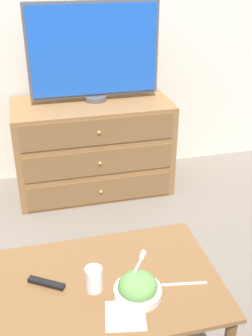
{
  "coord_description": "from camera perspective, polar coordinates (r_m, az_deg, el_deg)",
  "views": [
    {
      "loc": [
        -0.37,
        -3.21,
        1.71
      ],
      "look_at": [
        0.05,
        -1.51,
        0.79
      ],
      "focal_mm": 45.0,
      "sensor_mm": 36.0,
      "label": 1
    }
  ],
  "objects": [
    {
      "name": "ground_plane",
      "position": [
        3.66,
        -6.39,
        -0.29
      ],
      "size": [
        12.0,
        12.0,
        0.0
      ],
      "primitive_type": "plane",
      "color": "#70665B"
    },
    {
      "name": "wall_back",
      "position": [
        3.28,
        -7.72,
        20.37
      ],
      "size": [
        12.0,
        0.05,
        2.6
      ],
      "color": "silver",
      "rests_on": "ground_plane"
    },
    {
      "name": "dresser",
      "position": [
        3.23,
        -4.5,
        2.88
      ],
      "size": [
        1.16,
        0.58,
        0.71
      ],
      "color": "olive",
      "rests_on": "ground_plane"
    },
    {
      "name": "tv",
      "position": [
        3.06,
        -4.39,
        15.43
      ],
      "size": [
        0.93,
        0.16,
        0.69
      ],
      "color": "#515156",
      "rests_on": "dresser"
    },
    {
      "name": "coffee_table",
      "position": [
        1.86,
        -2.43,
        -16.58
      ],
      "size": [
        0.94,
        0.64,
        0.47
      ],
      "color": "brown",
      "rests_on": "ground_plane"
    },
    {
      "name": "takeout_bowl",
      "position": [
        1.74,
        1.6,
        -15.93
      ],
      "size": [
        0.19,
        0.19,
        0.19
      ],
      "color": "silver",
      "rests_on": "coffee_table"
    },
    {
      "name": "drink_cup",
      "position": [
        1.76,
        -4.36,
        -14.93
      ],
      "size": [
        0.07,
        0.07,
        0.11
      ],
      "color": "white",
      "rests_on": "coffee_table"
    },
    {
      "name": "napkin",
      "position": [
        1.69,
        -0.08,
        -19.38
      ],
      "size": [
        0.18,
        0.18,
        0.0
      ],
      "color": "silver",
      "rests_on": "coffee_table"
    },
    {
      "name": "knife",
      "position": [
        1.82,
        7.93,
        -15.27
      ],
      "size": [
        0.19,
        0.04,
        0.01
      ],
      "color": "white",
      "rests_on": "coffee_table"
    },
    {
      "name": "remote_control",
      "position": [
        1.83,
        -10.74,
        -15.07
      ],
      "size": [
        0.15,
        0.11,
        0.02
      ],
      "color": "black",
      "rests_on": "coffee_table"
    }
  ]
}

